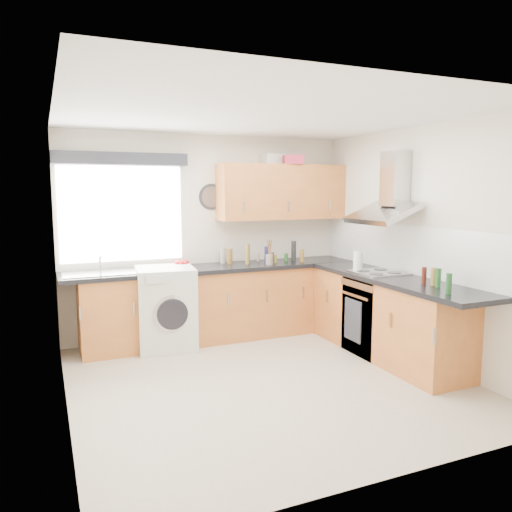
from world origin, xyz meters
name	(u,v)px	position (x,y,z in m)	size (l,w,h in m)	color
ground_plane	(267,381)	(0.00, 0.00, 0.00)	(3.60, 3.60, 0.00)	beige
ceiling	(268,115)	(0.00, 0.00, 2.50)	(3.60, 3.60, 0.02)	white
wall_back	(208,236)	(0.00, 1.80, 1.25)	(3.60, 0.02, 2.50)	silver
wall_front	(391,287)	(0.00, -1.80, 1.25)	(3.60, 0.02, 2.50)	silver
wall_left	(60,264)	(-1.80, 0.00, 1.25)	(0.02, 3.60, 2.50)	silver
wall_right	(420,244)	(1.80, 0.00, 1.25)	(0.02, 3.60, 2.50)	silver
window	(122,214)	(-1.05, 1.79, 1.55)	(1.40, 0.02, 1.10)	silver
window_blind	(121,159)	(-1.05, 1.70, 2.18)	(1.50, 0.18, 0.14)	#24262C
splashback	(400,248)	(1.79, 0.30, 1.18)	(0.01, 3.00, 0.54)	white
base_cab_back	(208,305)	(-0.10, 1.51, 0.43)	(3.00, 0.58, 0.86)	#AD602B
base_cab_corner	(322,295)	(1.50, 1.50, 0.43)	(0.60, 0.60, 0.86)	#AD602B
base_cab_right	(386,318)	(1.51, 0.15, 0.43)	(0.58, 2.10, 0.86)	#AD602B
worktop_back	(216,268)	(0.00, 1.50, 0.89)	(3.60, 0.62, 0.05)	black
worktop_right	(396,280)	(1.50, 0.00, 0.89)	(0.62, 2.42, 0.05)	black
sink	(102,270)	(-1.33, 1.50, 0.95)	(0.84, 0.46, 0.10)	#ADADAD
oven	(377,315)	(1.50, 0.30, 0.42)	(0.56, 0.58, 0.85)	black
hob_plate	(379,272)	(1.50, 0.30, 0.92)	(0.52, 0.52, 0.01)	#ADADAD
extractor_hood	(389,195)	(1.60, 0.30, 1.77)	(0.52, 0.78, 0.66)	#ADADAD
upper_cabinets	(282,192)	(0.95, 1.62, 1.80)	(1.70, 0.35, 0.70)	#AD602B
washing_machine	(166,308)	(-0.65, 1.40, 0.47)	(0.65, 0.62, 0.95)	silver
wall_clock	(212,197)	(0.05, 1.78, 1.74)	(0.33, 0.33, 0.04)	#24262C
casserole	(273,159)	(0.87, 1.72, 2.22)	(0.32, 0.23, 0.13)	silver
storage_box	(293,160)	(1.05, 1.52, 2.21)	(0.24, 0.20, 0.11)	#B1263D
utensil_pot	(269,259)	(0.65, 1.35, 0.97)	(0.09, 0.09, 0.13)	#7A6D5D
kitchen_roll	(358,261)	(1.35, 0.48, 1.03)	(0.11, 0.11, 0.23)	silver
tomato_cluster	(182,263)	(-0.39, 1.65, 0.95)	(0.16, 0.16, 0.07)	#AF0F0D
jar_0	(273,258)	(0.69, 1.36, 0.98)	(0.04, 0.04, 0.15)	#441F18
jar_1	(275,259)	(0.77, 1.46, 0.96)	(0.05, 0.05, 0.10)	olive
jar_2	(286,257)	(0.98, 1.54, 0.96)	(0.05, 0.05, 0.10)	#1F571F
jar_3	(223,256)	(0.16, 1.70, 1.00)	(0.07, 0.07, 0.19)	gray
jar_4	(267,255)	(0.66, 1.46, 1.02)	(0.06, 0.06, 0.21)	#1C1750
jar_5	(302,256)	(1.12, 1.38, 0.99)	(0.06, 0.06, 0.16)	brown
jar_6	(247,255)	(0.41, 1.49, 1.03)	(0.05, 0.05, 0.24)	olive
jar_7	(248,254)	(0.45, 1.58, 1.03)	(0.05, 0.05, 0.24)	brown
jar_8	(230,256)	(0.23, 1.64, 1.00)	(0.07, 0.07, 0.18)	brown
jar_9	(294,251)	(1.08, 1.53, 1.04)	(0.06, 0.06, 0.26)	black
jar_10	(258,257)	(0.63, 1.67, 0.96)	(0.04, 0.04, 0.11)	#B0A396
bottle_0	(434,276)	(1.56, -0.49, 1.00)	(0.07, 0.07, 0.17)	olive
bottle_1	(438,278)	(1.52, -0.59, 1.00)	(0.05, 0.05, 0.18)	#205A23
bottle_2	(449,284)	(1.38, -0.86, 1.00)	(0.05, 0.05, 0.19)	#1D5123
bottle_3	(424,276)	(1.51, -0.41, 0.99)	(0.05, 0.05, 0.17)	#4C1910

